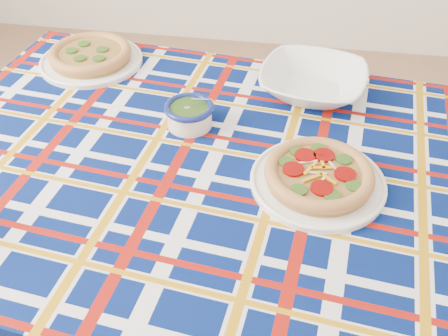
% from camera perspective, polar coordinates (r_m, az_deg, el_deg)
% --- Properties ---
extents(floor, '(4.00, 4.00, 0.00)m').
position_cam_1_polar(floor, '(1.79, 1.11, -16.12)').
color(floor, '#92684B').
rests_on(floor, ground).
extents(dining_table, '(1.69, 1.17, 0.74)m').
position_cam_1_polar(dining_table, '(1.19, 2.25, -2.89)').
color(dining_table, brown).
rests_on(dining_table, floor).
extents(tablecloth, '(1.73, 1.20, 0.11)m').
position_cam_1_polar(tablecloth, '(1.18, 2.29, -2.03)').
color(tablecloth, '#04144F').
rests_on(tablecloth, dining_table).
extents(main_focaccia_plate, '(0.35, 0.35, 0.06)m').
position_cam_1_polar(main_focaccia_plate, '(1.10, 10.79, -0.69)').
color(main_focaccia_plate, olive).
rests_on(main_focaccia_plate, tablecloth).
extents(pesto_bowl, '(0.13, 0.13, 0.07)m').
position_cam_1_polar(pesto_bowl, '(1.26, -3.99, 6.30)').
color(pesto_bowl, '#1C360E').
rests_on(pesto_bowl, tablecloth).
extents(serving_bowl, '(0.33, 0.33, 0.07)m').
position_cam_1_polar(serving_bowl, '(1.40, 10.11, 9.67)').
color(serving_bowl, white).
rests_on(serving_bowl, tablecloth).
extents(second_focaccia_plate, '(0.38, 0.38, 0.06)m').
position_cam_1_polar(second_focaccia_plate, '(1.58, -15.02, 12.41)').
color(second_focaccia_plate, olive).
rests_on(second_focaccia_plate, tablecloth).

